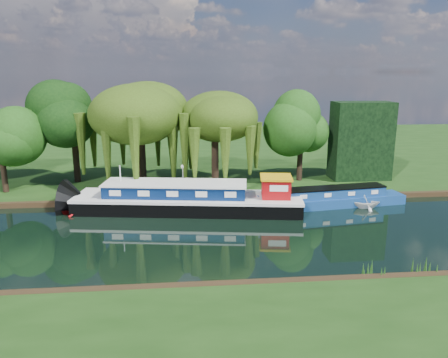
{
  "coord_description": "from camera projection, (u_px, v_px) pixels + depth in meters",
  "views": [
    {
      "loc": [
        0.58,
        -29.41,
        11.39
      ],
      "look_at": [
        3.88,
        5.41,
        2.8
      ],
      "focal_mm": 35.0,
      "sensor_mm": 36.0,
      "label": 1
    }
  ],
  "objects": [
    {
      "name": "willow_left",
      "position": [
        140.0,
        115.0,
        42.03
      ],
      "size": [
        7.99,
        7.99,
        9.57
      ],
      "color": "black",
      "rests_on": "far_bank"
    },
    {
      "name": "dutch_barge",
      "position": [
        190.0,
        199.0,
        36.65
      ],
      "size": [
        19.36,
        6.95,
        4.0
      ],
      "rotation": [
        0.0,
        0.0,
        -0.14
      ],
      "color": "black",
      "rests_on": "ground"
    },
    {
      "name": "ground",
      "position": [
        177.0,
        236.0,
        31.09
      ],
      "size": [
        120.0,
        120.0,
        0.0
      ],
      "primitive_type": "plane",
      "color": "black"
    },
    {
      "name": "reeds_near",
      "position": [
        299.0,
        272.0,
        24.27
      ],
      "size": [
        33.7,
        1.5,
        1.1
      ],
      "color": "#194412",
      "rests_on": "ground"
    },
    {
      "name": "willow_right",
      "position": [
        215.0,
        125.0,
        41.51
      ],
      "size": [
        6.82,
        6.82,
        8.31
      ],
      "color": "black",
      "rests_on": "far_bank"
    },
    {
      "name": "white_cruiser",
      "position": [
        365.0,
        208.0,
        37.58
      ],
      "size": [
        2.58,
        2.29,
        1.26
      ],
      "primitive_type": "imported",
      "rotation": [
        0.0,
        0.0,
        1.47
      ],
      "color": "silver",
      "rests_on": "ground"
    },
    {
      "name": "tree_far_mid",
      "position": [
        73.0,
        119.0,
        43.32
      ],
      "size": [
        5.7,
        5.7,
        9.33
      ],
      "color": "black",
      "rests_on": "far_bank"
    },
    {
      "name": "narrowboat",
      "position": [
        335.0,
        199.0,
        38.05
      ],
      "size": [
        12.77,
        3.74,
        1.84
      ],
      "rotation": [
        0.0,
        0.0,
        0.13
      ],
      "color": "navy",
      "rests_on": "ground"
    },
    {
      "name": "mooring_posts",
      "position": [
        172.0,
        192.0,
        38.94
      ],
      "size": [
        19.16,
        0.16,
        1.0
      ],
      "color": "silver",
      "rests_on": "far_bank"
    },
    {
      "name": "conifer_hedge",
      "position": [
        361.0,
        141.0,
        45.31
      ],
      "size": [
        6.0,
        3.0,
        8.0
      ],
      "primitive_type": "cube",
      "color": "black",
      "rests_on": "far_bank"
    },
    {
      "name": "red_dinghy",
      "position": [
        85.0,
        212.0,
        36.51
      ],
      "size": [
        3.96,
        3.15,
        0.74
      ],
      "primitive_type": "imported",
      "rotation": [
        0.0,
        0.0,
        1.75
      ],
      "color": "maroon",
      "rests_on": "ground"
    },
    {
      "name": "lamppost",
      "position": [
        183.0,
        171.0,
        40.71
      ],
      "size": [
        0.36,
        0.36,
        2.56
      ],
      "color": "silver",
      "rests_on": "far_bank"
    },
    {
      "name": "far_bank",
      "position": [
        179.0,
        150.0,
        63.91
      ],
      "size": [
        120.0,
        52.0,
        0.45
      ],
      "primitive_type": "cube",
      "color": "black",
      "rests_on": "ground"
    },
    {
      "name": "tree_far_right",
      "position": [
        301.0,
        128.0,
        44.17
      ],
      "size": [
        4.86,
        4.86,
        7.95
      ],
      "color": "black",
      "rests_on": "far_bank"
    }
  ]
}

